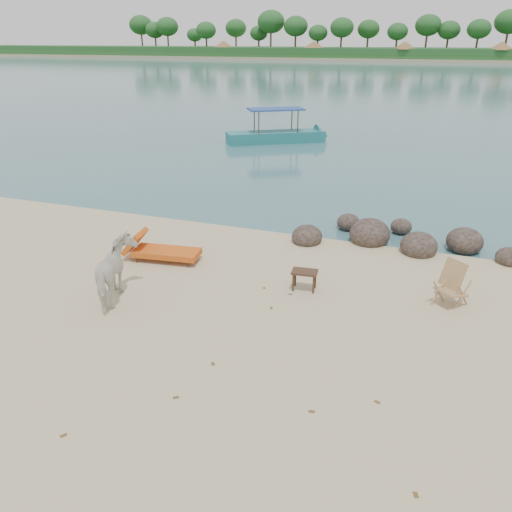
% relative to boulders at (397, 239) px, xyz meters
% --- Properties ---
extents(water, '(400.00, 400.00, 0.00)m').
position_rel_boulders_xyz_m(water, '(-2.96, 83.70, -0.17)').
color(water, '#336066').
rests_on(water, ground).
extents(far_shore, '(420.00, 90.00, 1.40)m').
position_rel_boulders_xyz_m(far_shore, '(-2.96, 163.70, -0.17)').
color(far_shore, tan).
rests_on(far_shore, ground).
extents(far_scenery, '(420.00, 18.00, 9.50)m').
position_rel_boulders_xyz_m(far_scenery, '(-2.94, 130.40, 2.97)').
color(far_scenery, '#1E4C1E').
rests_on(far_scenery, ground).
extents(boulders, '(6.20, 2.74, 0.88)m').
position_rel_boulders_xyz_m(boulders, '(0.00, 0.00, 0.00)').
color(boulders, '#2B221D').
rests_on(boulders, ground).
extents(cow, '(1.30, 1.79, 1.38)m').
position_rel_boulders_xyz_m(cow, '(-5.61, -5.56, 0.52)').
color(cow, silver).
rests_on(cow, ground).
extents(side_table, '(0.63, 0.44, 0.48)m').
position_rel_boulders_xyz_m(side_table, '(-1.78, -3.68, 0.07)').
color(side_table, '#311E13').
rests_on(side_table, ground).
extents(lounge_chair, '(2.28, 1.06, 0.66)m').
position_rel_boulders_xyz_m(lounge_chair, '(-5.66, -3.28, 0.16)').
color(lounge_chair, '#C85B17').
rests_on(lounge_chair, ground).
extents(deck_chair, '(0.89, 0.89, 0.94)m').
position_rel_boulders_xyz_m(deck_chair, '(1.44, -3.29, 0.30)').
color(deck_chair, tan).
rests_on(deck_chair, ground).
extents(boat_near, '(6.07, 4.54, 3.06)m').
position_rel_boulders_xyz_m(boat_near, '(-8.07, 13.70, 1.36)').
color(boat_near, '#216E72').
rests_on(boat_near, water).
extents(dead_leaves, '(8.04, 5.69, 0.00)m').
position_rel_boulders_xyz_m(dead_leaves, '(-2.22, -6.51, -0.17)').
color(dead_leaves, brown).
rests_on(dead_leaves, ground).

